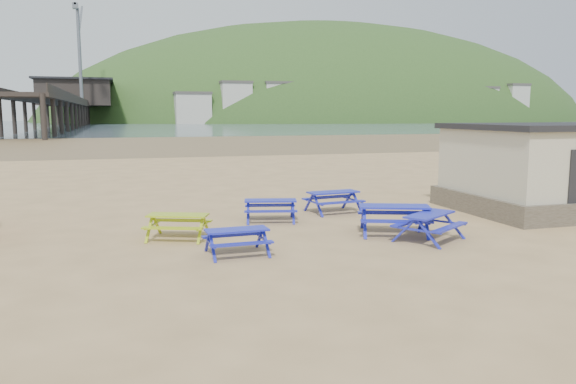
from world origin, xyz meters
name	(u,v)px	position (x,y,z in m)	size (l,w,h in m)	color
ground	(294,232)	(0.00, 0.00, 0.00)	(400.00, 400.00, 0.00)	tan
wet_sand	(161,142)	(0.00, 55.00, 0.00)	(400.00, 400.00, 0.00)	olive
sea	(134,125)	(0.00, 170.00, 0.01)	(400.00, 400.00, 0.00)	#455763
picnic_table_blue_a	(270,210)	(-0.22, 1.90, 0.36)	(1.96, 1.72, 0.71)	#1A0BA8
picnic_table_blue_c	(333,202)	(2.34, 2.81, 0.38)	(1.98, 1.67, 0.76)	#1A0BA8
picnic_table_blue_d	(237,242)	(-2.17, -2.15, 0.33)	(1.61, 1.32, 0.66)	#1A0BA8
picnic_table_blue_e	(394,220)	(2.73, -1.08, 0.43)	(2.47, 2.24, 0.85)	#1A0BA8
picnic_table_blue_f	(429,227)	(3.28, -2.13, 0.38)	(2.32, 2.22, 0.76)	#1A0BA8
picnic_table_yellow	(178,227)	(-3.40, 0.10, 0.35)	(2.06, 1.87, 0.70)	#8AB514
amenity_block	(560,167)	(10.50, 1.00, 1.57)	(7.40, 5.40, 3.15)	#665B4C
pier	(75,107)	(-17.99, 178.23, 5.46)	(24.00, 220.00, 39.29)	black
headland_town	(331,142)	(90.00, 229.68, -9.91)	(264.00, 144.00, 108.00)	#2D4C1E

